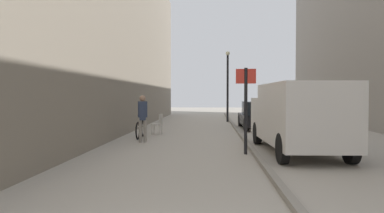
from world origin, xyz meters
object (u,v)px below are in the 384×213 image
(delivery_van, at_px, (297,115))
(bicycle_leaning, at_px, (141,129))
(parked_car, at_px, (258,115))
(street_sign_post, at_px, (246,103))
(pedestrian_main_foreground, at_px, (143,115))
(lamp_post, at_px, (228,82))
(cafe_chair_near_window, at_px, (158,122))

(delivery_van, bearing_deg, bicycle_leaning, 145.39)
(parked_car, bearing_deg, bicycle_leaning, -141.27)
(street_sign_post, bearing_deg, pedestrian_main_foreground, -30.06)
(pedestrian_main_foreground, distance_m, street_sign_post, 4.47)
(parked_car, distance_m, lamp_post, 5.54)
(cafe_chair_near_window, bearing_deg, lamp_post, -12.73)
(pedestrian_main_foreground, bearing_deg, bicycle_leaning, 97.72)
(cafe_chair_near_window, bearing_deg, parked_car, -46.85)
(pedestrian_main_foreground, xyz_separation_m, parked_car, (5.10, 5.93, -0.32))
(delivery_van, bearing_deg, cafe_chair_near_window, 133.19)
(parked_car, bearing_deg, lamp_post, 104.83)
(parked_car, xyz_separation_m, lamp_post, (-1.42, 4.96, 2.01))
(pedestrian_main_foreground, relative_size, delivery_van, 0.32)
(lamp_post, bearing_deg, cafe_chair_near_window, -113.36)
(pedestrian_main_foreground, distance_m, lamp_post, 11.63)
(lamp_post, xyz_separation_m, bicycle_leaning, (-4.04, -9.53, -2.34))
(pedestrian_main_foreground, bearing_deg, street_sign_post, -42.24)
(street_sign_post, height_order, bicycle_leaning, street_sign_post)
(parked_car, height_order, lamp_post, lamp_post)
(delivery_van, xyz_separation_m, street_sign_post, (-1.61, -0.41, 0.38))
(parked_car, height_order, street_sign_post, street_sign_post)
(pedestrian_main_foreground, height_order, lamp_post, lamp_post)
(cafe_chair_near_window, bearing_deg, street_sign_post, -136.70)
(bicycle_leaning, bearing_deg, delivery_van, -31.70)
(street_sign_post, relative_size, lamp_post, 0.55)
(pedestrian_main_foreground, distance_m, cafe_chair_near_window, 2.85)
(lamp_post, bearing_deg, bicycle_leaning, -112.99)
(pedestrian_main_foreground, bearing_deg, delivery_van, -29.33)
(street_sign_post, height_order, lamp_post, lamp_post)
(delivery_van, distance_m, cafe_chair_near_window, 7.10)
(cafe_chair_near_window, bearing_deg, bicycle_leaning, 169.78)
(delivery_van, distance_m, street_sign_post, 1.70)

